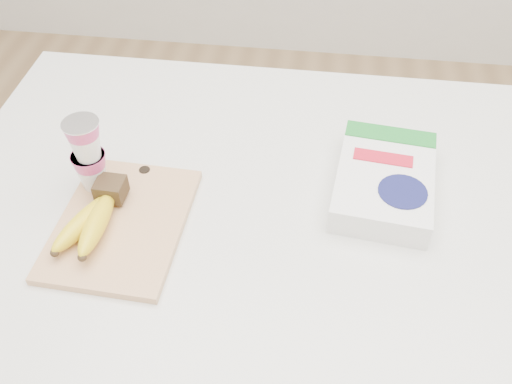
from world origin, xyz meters
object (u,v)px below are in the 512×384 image
table (278,335)px  yogurt_stack (87,153)px  cutting_board (122,223)px  cereal_box (384,181)px  bananas (94,217)px

table → yogurt_stack: 0.64m
table → cutting_board: bearing=-158.9°
yogurt_stack → cereal_box: 0.51m
table → cutting_board: cutting_board is taller
cutting_board → bananas: 0.05m
bananas → cereal_box: size_ratio=0.69×
yogurt_stack → table: bearing=4.6°
cutting_board → cereal_box: cereal_box is taller
cutting_board → yogurt_stack: size_ratio=1.98×
yogurt_stack → bananas: bearing=-71.6°
bananas → yogurt_stack: yogurt_stack is taller
table → cereal_box: size_ratio=4.75×
yogurt_stack → cereal_box: bearing=7.5°
cutting_board → yogurt_stack: 0.13m
table → cutting_board: (-0.26, -0.10, 0.46)m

